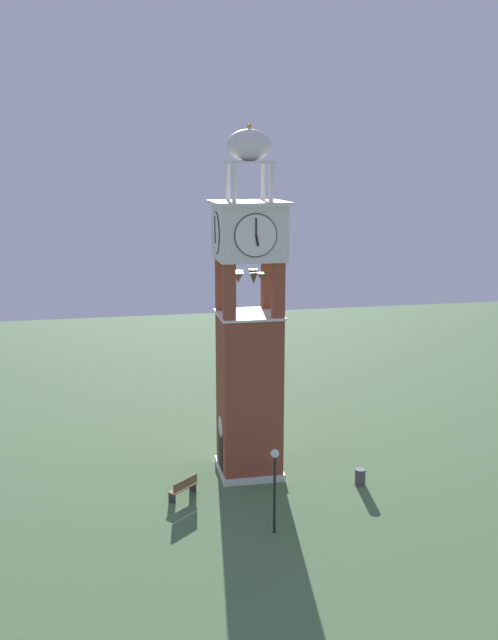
{
  "coord_description": "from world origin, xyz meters",
  "views": [
    {
      "loc": [
        33.09,
        -6.6,
        15.43
      ],
      "look_at": [
        0.0,
        0.0,
        8.02
      ],
      "focal_mm": 39.41,
      "sensor_mm": 36.0,
      "label": 1
    }
  ],
  "objects_px": {
    "park_bench": "(183,488)",
    "trash_bin": "(360,477)",
    "clock_tower": "(249,337)",
    "lamp_post": "(275,475)"
  },
  "relations": [
    {
      "from": "clock_tower",
      "to": "park_bench",
      "type": "relative_size",
      "value": 11.57
    },
    {
      "from": "park_bench",
      "to": "trash_bin",
      "type": "xyz_separation_m",
      "value": [
        0.36,
        8.72,
        -0.08
      ]
    },
    {
      "from": "park_bench",
      "to": "clock_tower",
      "type": "bearing_deg",
      "value": 121.34
    },
    {
      "from": "clock_tower",
      "to": "trash_bin",
      "type": "bearing_deg",
      "value": 63.35
    },
    {
      "from": "clock_tower",
      "to": "lamp_post",
      "type": "bearing_deg",
      "value": -1.31
    },
    {
      "from": "clock_tower",
      "to": "trash_bin",
      "type": "distance_m",
      "value": 8.84
    },
    {
      "from": "park_bench",
      "to": "trash_bin",
      "type": "relative_size",
      "value": 1.88
    },
    {
      "from": "lamp_post",
      "to": "park_bench",
      "type": "bearing_deg",
      "value": -139.5
    },
    {
      "from": "clock_tower",
      "to": "lamp_post",
      "type": "distance_m",
      "value": 7.72
    },
    {
      "from": "clock_tower",
      "to": "park_bench",
      "type": "height_order",
      "value": "clock_tower"
    }
  ]
}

